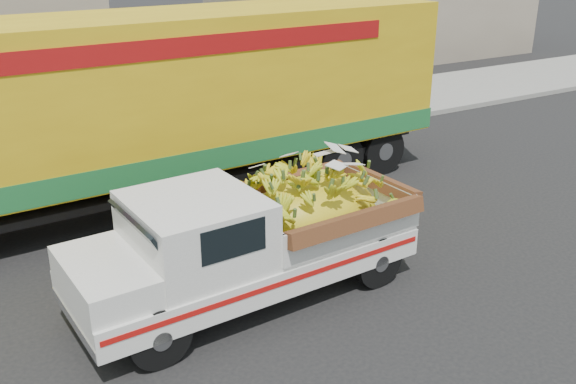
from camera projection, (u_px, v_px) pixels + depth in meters
ground at (298, 302)px, 9.67m from camera, size 100.00×100.00×0.00m
curb at (142, 163)px, 15.33m from camera, size 60.00×0.25×0.15m
sidewalk at (116, 141)px, 17.01m from camera, size 60.00×4.00×0.14m
pickup_truck at (270, 233)px, 9.65m from camera, size 5.30×2.18×1.82m
semi_trailer at (170, 101)px, 12.58m from camera, size 12.03×2.93×3.80m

